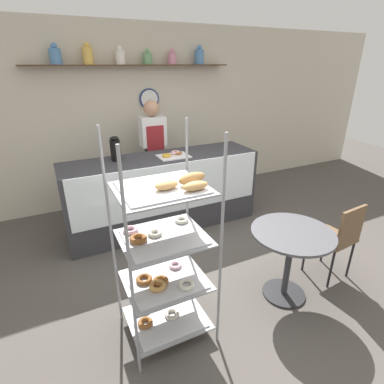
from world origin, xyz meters
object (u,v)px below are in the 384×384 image
Objects in this scene: cafe_table at (290,248)px; coffee_carafe at (115,149)px; donut_tray_counter at (174,155)px; person_worker at (154,151)px; cafe_chair at (340,235)px; pastry_rack at (165,255)px.

coffee_carafe is at bearing 120.17° from cafe_table.
coffee_carafe is 0.76× the size of donut_tray_counter.
cafe_table is at bearing -78.93° from person_worker.
coffee_carafe is (-1.77, 1.97, 0.63)m from cafe_chair.
coffee_carafe is 0.74m from donut_tray_counter.
person_worker is 5.42× the size of coffee_carafe.
donut_tray_counter is (0.06, -0.63, 0.10)m from person_worker.
cafe_chair is at bearing -60.18° from donut_tray_counter.
donut_tray_counter is at bearing 65.01° from pastry_rack.
coffee_carafe reaches higher than cafe_table.
person_worker reaches higher than cafe_table.
person_worker is 1.91× the size of cafe_chair.
donut_tray_counter is at bearing -65.51° from cafe_chair.
cafe_table is at bearing -59.83° from coffee_carafe.
cafe_chair is 2.83× the size of coffee_carafe.
pastry_rack reaches higher than donut_tray_counter.
coffee_carafe is at bearing 168.65° from donut_tray_counter.
cafe_chair is (0.63, -0.03, -0.02)m from cafe_table.
cafe_table is 1.91m from donut_tray_counter.
donut_tray_counter reaches higher than cafe_chair.
coffee_carafe is (0.07, 1.84, 0.39)m from pastry_rack.
cafe_table is at bearing -5.30° from pastry_rack.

